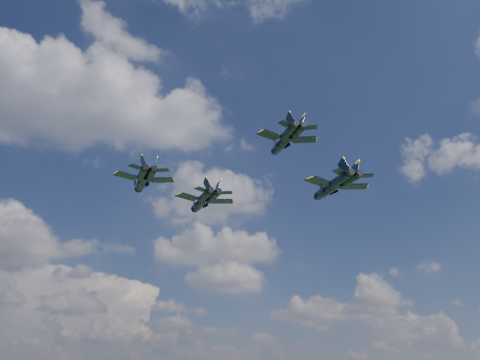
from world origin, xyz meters
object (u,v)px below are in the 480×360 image
object	(u,v)px
jet_left	(142,182)
jet_right	(329,188)
jet_slot	(283,142)
jet_lead	(201,202)

from	to	relation	value
jet_left	jet_right	world-z (taller)	jet_right
jet_slot	jet_lead	bearing A→B (deg)	99.69
jet_left	jet_slot	xyz separation A→B (m)	(22.93, -14.66, 3.36)
jet_lead	jet_slot	bearing A→B (deg)	-85.49
jet_left	jet_right	size ratio (longest dim) A/B	0.80
jet_lead	jet_left	world-z (taller)	jet_lead
jet_left	jet_slot	world-z (taller)	jet_slot
jet_lead	jet_left	distance (m)	24.04
jet_lead	jet_right	size ratio (longest dim) A/B	0.97
jet_lead	jet_right	xyz separation A→B (m)	(24.09, -17.24, -1.07)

